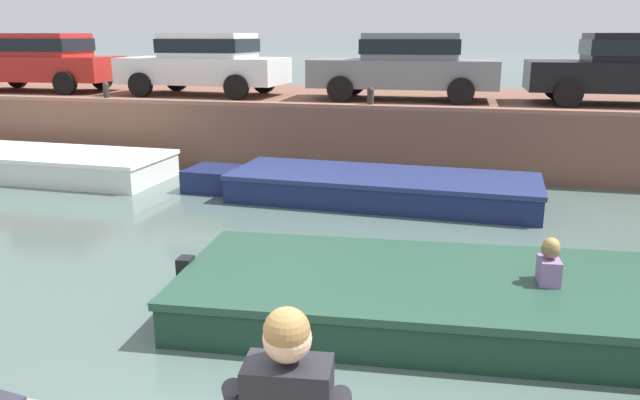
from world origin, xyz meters
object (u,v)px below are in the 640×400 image
object	(u,v)px
boat_moored_west_white	(36,164)
car_right_inner_black	(631,66)
car_left_inner_white	(205,61)
motorboat_passing	(487,301)
car_centre_grey	(406,63)
boat_moored_central_navy	(368,187)
mooring_bollard_mid	(370,97)
mooring_bollard_west	(106,91)
car_leftmost_red	(39,60)

from	to	relation	value
boat_moored_west_white	car_right_inner_black	size ratio (longest dim) A/B	1.50
car_left_inner_white	motorboat_passing	bearing A→B (deg)	-51.87
motorboat_passing	car_centre_grey	xyz separation A→B (m)	(-1.80, 8.77, 2.05)
boat_moored_central_navy	car_left_inner_white	world-z (taller)	car_left_inner_white
car_right_inner_black	mooring_bollard_mid	size ratio (longest dim) A/B	9.48
boat_moored_central_navy	car_left_inner_white	size ratio (longest dim) A/B	1.58
car_centre_grey	motorboat_passing	bearing A→B (deg)	-78.43
car_right_inner_black	mooring_bollard_west	bearing A→B (deg)	-170.52
boat_moored_central_navy	car_leftmost_red	world-z (taller)	car_leftmost_red
boat_moored_central_navy	car_right_inner_black	distance (m)	6.86
car_left_inner_white	mooring_bollard_west	size ratio (longest dim) A/B	9.49
motorboat_passing	car_leftmost_red	xyz separation A→B (m)	(-11.73, 8.77, 2.05)
motorboat_passing	car_right_inner_black	bearing A→B (deg)	70.64
motorboat_passing	car_left_inner_white	size ratio (longest dim) A/B	1.71
boat_moored_central_navy	mooring_bollard_west	xyz separation A→B (m)	(-6.54, 2.16, 1.43)
car_leftmost_red	car_centre_grey	xyz separation A→B (m)	(9.93, -0.00, 0.00)
motorboat_passing	car_right_inner_black	size ratio (longest dim) A/B	1.72
car_leftmost_red	car_centre_grey	size ratio (longest dim) A/B	1.01
motorboat_passing	mooring_bollard_west	world-z (taller)	mooring_bollard_west
car_leftmost_red	motorboat_passing	bearing A→B (deg)	-36.80
boat_moored_central_navy	motorboat_passing	size ratio (longest dim) A/B	0.92
car_left_inner_white	mooring_bollard_mid	distance (m)	4.98
boat_moored_central_navy	car_centre_grey	xyz separation A→B (m)	(0.22, 4.10, 2.04)
boat_moored_west_white	car_right_inner_black	distance (m)	13.05
car_leftmost_red	mooring_bollard_west	size ratio (longest dim) A/B	9.91
boat_moored_west_white	car_left_inner_white	xyz separation A→B (m)	(2.38, 3.74, 2.02)
car_left_inner_white	boat_moored_west_white	bearing A→B (deg)	-122.42
car_left_inner_white	car_centre_grey	distance (m)	5.09
boat_moored_west_white	car_right_inner_black	world-z (taller)	car_right_inner_black
car_left_inner_white	mooring_bollard_west	world-z (taller)	car_left_inner_white
boat_moored_west_white	mooring_bollard_mid	distance (m)	7.29
boat_moored_west_white	motorboat_passing	size ratio (longest dim) A/B	0.88
boat_moored_central_navy	mooring_bollard_west	world-z (taller)	mooring_bollard_west
motorboat_passing	car_centre_grey	size ratio (longest dim) A/B	1.65
motorboat_passing	boat_moored_west_white	bearing A→B (deg)	151.52
boat_moored_central_navy	car_centre_grey	distance (m)	4.59
motorboat_passing	mooring_bollard_mid	world-z (taller)	mooring_bollard_mid
car_centre_grey	mooring_bollard_mid	world-z (taller)	car_centre_grey
car_leftmost_red	car_left_inner_white	distance (m)	4.85
boat_moored_central_navy	motorboat_passing	distance (m)	5.09
car_centre_grey	mooring_bollard_mid	distance (m)	2.11
boat_moored_central_navy	boat_moored_west_white	bearing A→B (deg)	177.18
boat_moored_central_navy	car_centre_grey	world-z (taller)	car_centre_grey
car_left_inner_white	car_leftmost_red	bearing A→B (deg)	179.93
boat_moored_west_white	car_right_inner_black	bearing A→B (deg)	16.89
car_right_inner_black	mooring_bollard_mid	world-z (taller)	car_right_inner_black
car_leftmost_red	mooring_bollard_mid	distance (m)	9.61
car_leftmost_red	mooring_bollard_mid	xyz separation A→B (m)	(9.39, -1.94, -0.61)
car_leftmost_red	car_left_inner_white	world-z (taller)	same
car_right_inner_black	mooring_bollard_west	distance (m)	11.81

